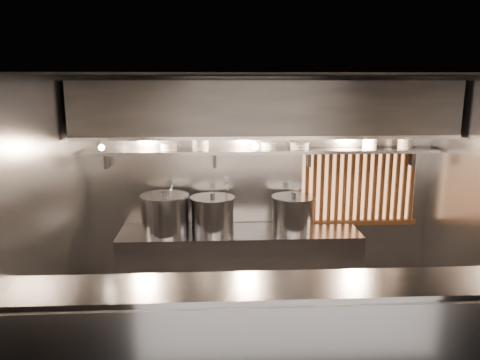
{
  "coord_description": "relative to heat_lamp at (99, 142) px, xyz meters",
  "views": [
    {
      "loc": [
        -0.6,
        -4.46,
        2.75
      ],
      "look_at": [
        -0.32,
        0.55,
        1.68
      ],
      "focal_mm": 35.0,
      "sensor_mm": 36.0,
      "label": 1
    }
  ],
  "objects": [
    {
      "name": "heat_lamp",
      "position": [
        0.0,
        0.0,
        0.0
      ],
      "size": [
        0.25,
        0.35,
        0.2
      ],
      "color": "gray",
      "rests_on": "exhaust_hood"
    },
    {
      "name": "bowl_stack_3",
      "position": [
        2.36,
        0.47,
        -0.12
      ],
      "size": [
        0.25,
        0.25,
        0.09
      ],
      "color": "silver",
      "rests_on": "bowl_shelf"
    },
    {
      "name": "serving_counter",
      "position": [
        1.9,
        -1.81,
        -1.5
      ],
      "size": [
        4.5,
        0.56,
        1.13
      ],
      "color": "gray",
      "rests_on": "floor"
    },
    {
      "name": "wall_back",
      "position": [
        1.9,
        0.65,
        -0.67
      ],
      "size": [
        4.5,
        0.0,
        4.5
      ],
      "primitive_type": "plane",
      "rotation": [
        1.57,
        0.0,
        0.0
      ],
      "color": "gray",
      "rests_on": "floor"
    },
    {
      "name": "ceiling",
      "position": [
        1.9,
        -0.85,
        0.73
      ],
      "size": [
        4.5,
        4.5,
        0.0
      ],
      "primitive_type": "plane",
      "rotation": [
        3.14,
        0.0,
        0.0
      ],
      "color": "black",
      "rests_on": "wall_back"
    },
    {
      "name": "stock_pot_mid",
      "position": [
        0.68,
        0.27,
        -0.93
      ],
      "size": [
        0.79,
        0.79,
        0.52
      ],
      "rotation": [
        0.0,
        0.0,
        0.41
      ],
      "color": "gray",
      "rests_on": "cooking_bench"
    },
    {
      "name": "bowl_stack_1",
      "position": [
        1.12,
        0.47,
        -0.1
      ],
      "size": [
        0.21,
        0.21,
        0.13
      ],
      "color": "silver",
      "rests_on": "bowl_shelf"
    },
    {
      "name": "wood_screen",
      "position": [
        3.2,
        0.6,
        -0.69
      ],
      "size": [
        1.56,
        0.09,
        1.04
      ],
      "color": "#FFB072",
      "rests_on": "wall_back"
    },
    {
      "name": "stock_pot_right",
      "position": [
        2.28,
        0.32,
        -0.95
      ],
      "size": [
        0.64,
        0.64,
        0.47
      ],
      "rotation": [
        0.0,
        0.0,
        0.16
      ],
      "color": "gray",
      "rests_on": "cooking_bench"
    },
    {
      "name": "pendant_bulb",
      "position": [
        1.8,
        0.35,
        -0.11
      ],
      "size": [
        0.09,
        0.09,
        0.19
      ],
      "color": "#2D2D30",
      "rests_on": "exhaust_hood"
    },
    {
      "name": "stock_pot_left",
      "position": [
        1.27,
        0.33,
        -0.95
      ],
      "size": [
        0.64,
        0.64,
        0.47
      ],
      "rotation": [
        0.0,
        0.0,
        0.16
      ],
      "color": "gray",
      "rests_on": "cooking_bench"
    },
    {
      "name": "bowl_stack_5",
      "position": [
        3.72,
        0.47,
        -0.1
      ],
      "size": [
        0.2,
        0.2,
        0.13
      ],
      "color": "silver",
      "rests_on": "bowl_shelf"
    },
    {
      "name": "faucet_left",
      "position": [
        0.75,
        0.52,
        -0.76
      ],
      "size": [
        0.04,
        0.3,
        0.5
      ],
      "color": "silver",
      "rests_on": "wall_back"
    },
    {
      "name": "cooking_bench",
      "position": [
        1.6,
        0.28,
        -1.62
      ],
      "size": [
        3.0,
        0.7,
        0.9
      ],
      "primitive_type": "cube",
      "color": "gray",
      "rests_on": "floor"
    },
    {
      "name": "bowl_stack_4",
      "position": [
        3.26,
        0.47,
        -0.08
      ],
      "size": [
        0.2,
        0.2,
        0.17
      ],
      "color": "silver",
      "rests_on": "bowl_shelf"
    },
    {
      "name": "bowl_stack_2",
      "position": [
        1.98,
        0.47,
        -0.12
      ],
      "size": [
        0.21,
        0.21,
        0.09
      ],
      "color": "silver",
      "rests_on": "bowl_shelf"
    },
    {
      "name": "wall_left",
      "position": [
        -0.35,
        -0.85,
        -0.67
      ],
      "size": [
        0.0,
        3.0,
        3.0
      ],
      "primitive_type": "plane",
      "rotation": [
        1.57,
        0.0,
        1.57
      ],
      "color": "gray",
      "rests_on": "floor"
    },
    {
      "name": "bowl_shelf",
      "position": [
        1.9,
        0.47,
        -0.19
      ],
      "size": [
        4.4,
        0.34,
        0.04
      ],
      "primitive_type": "cube",
      "color": "gray",
      "rests_on": "wall_back"
    },
    {
      "name": "floor",
      "position": [
        1.9,
        -0.85,
        -2.07
      ],
      "size": [
        4.5,
        4.5,
        0.0
      ],
      "primitive_type": "plane",
      "color": "black",
      "rests_on": "ground"
    },
    {
      "name": "faucet_right",
      "position": [
        1.45,
        0.52,
        -0.76
      ],
      "size": [
        0.04,
        0.3,
        0.5
      ],
      "color": "silver",
      "rests_on": "wall_back"
    },
    {
      "name": "exhaust_hood",
      "position": [
        1.9,
        0.25,
        0.36
      ],
      "size": [
        4.4,
        0.81,
        0.65
      ],
      "color": "#2D2D30",
      "rests_on": "ceiling"
    },
    {
      "name": "bowl_stack_0",
      "position": [
        0.73,
        0.47,
        -0.12
      ],
      "size": [
        0.22,
        0.22,
        0.09
      ],
      "color": "silver",
      "rests_on": "bowl_shelf"
    }
  ]
}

